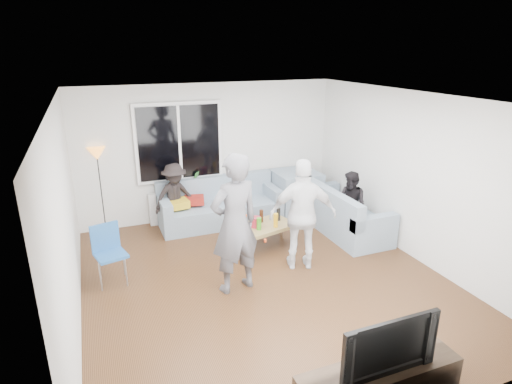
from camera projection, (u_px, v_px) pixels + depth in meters
name	position (u px, v px, depth m)	size (l,w,h in m)	color
floor	(265.00, 281.00, 6.19)	(5.00, 5.50, 0.04)	#56351C
ceiling	(266.00, 97.00, 5.34)	(5.00, 5.50, 0.04)	white
wall_back	(210.00, 152.00, 8.20)	(5.00, 0.04, 2.60)	silver
wall_front	(403.00, 304.00, 3.33)	(5.00, 0.04, 2.60)	silver
wall_left	(64.00, 223.00, 4.88)	(0.04, 5.50, 2.60)	silver
wall_right	(413.00, 176.00, 6.65)	(0.04, 5.50, 2.60)	silver
window_frame	(179.00, 142.00, 7.84)	(1.62, 0.06, 1.47)	white
window_glass	(180.00, 143.00, 7.80)	(1.50, 0.02, 1.35)	black
window_mullion	(180.00, 143.00, 7.79)	(0.05, 0.03, 1.35)	white
radiator	(183.00, 206.00, 8.21)	(1.30, 0.12, 0.62)	silver
potted_plant	(195.00, 180.00, 8.11)	(0.20, 0.16, 0.36)	#2F6C2B
vase	(171.00, 188.00, 7.98)	(0.16, 0.16, 0.17)	silver
sofa_back_section	(220.00, 202.00, 8.06)	(2.30, 0.85, 0.85)	gray
sofa_right_section	(344.00, 209.00, 7.72)	(0.85, 2.00, 0.85)	gray
sofa_corner	(296.00, 192.00, 8.62)	(0.85, 0.85, 0.85)	gray
cushion_yellow	(178.00, 204.00, 7.72)	(0.38, 0.32, 0.14)	gold
cushion_red	(194.00, 200.00, 7.91)	(0.36, 0.30, 0.13)	maroon
coffee_table	(261.00, 237.00, 7.11)	(1.10, 0.60, 0.40)	olive
pitcher	(256.00, 222.00, 6.98)	(0.17, 0.17, 0.17)	maroon
side_chair	(111.00, 256.00, 5.97)	(0.40, 0.40, 0.86)	#225797
floor_lamp	(101.00, 190.00, 7.64)	(0.32, 0.32, 1.56)	orange
player_left	(235.00, 224.00, 5.65)	(0.71, 0.47, 1.96)	#515055
player_right	(303.00, 215.00, 6.29)	(1.00, 0.42, 1.71)	silver
spectator_right	(351.00, 204.00, 7.48)	(0.57, 0.44, 1.17)	black
spectator_back	(175.00, 197.00, 7.72)	(0.81, 0.47, 1.25)	black
television	(383.00, 342.00, 3.79)	(0.98, 0.13, 0.57)	black
bottle_d	(276.00, 220.00, 6.97)	(0.07, 0.07, 0.24)	#EAA614
bottle_c	(261.00, 216.00, 7.17)	(0.07, 0.07, 0.22)	#33180B
bottle_e	(278.00, 214.00, 7.24)	(0.07, 0.07, 0.23)	black
bottle_b	(259.00, 224.00, 6.87)	(0.08, 0.08, 0.20)	#348918
bottle_a	(245.00, 221.00, 7.00)	(0.07, 0.07, 0.20)	#D9490C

